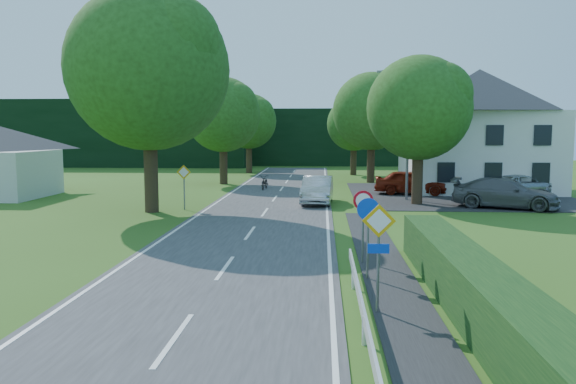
# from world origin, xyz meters

# --- Properties ---
(road) EXTENTS (7.00, 80.00, 0.04)m
(road) POSITION_xyz_m (0.00, 20.00, 0.02)
(road) COLOR #353537
(road) RESTS_ON ground
(parking_pad) EXTENTS (14.00, 16.00, 0.04)m
(parking_pad) POSITION_xyz_m (12.00, 33.00, 0.02)
(parking_pad) COLOR black
(parking_pad) RESTS_ON ground
(line_edge_left) EXTENTS (0.12, 80.00, 0.01)m
(line_edge_left) POSITION_xyz_m (-3.25, 20.00, 0.04)
(line_edge_left) COLOR white
(line_edge_left) RESTS_ON road
(line_edge_right) EXTENTS (0.12, 80.00, 0.01)m
(line_edge_right) POSITION_xyz_m (3.25, 20.00, 0.04)
(line_edge_right) COLOR white
(line_edge_right) RESTS_ON road
(line_centre) EXTENTS (0.12, 80.00, 0.01)m
(line_centre) POSITION_xyz_m (0.00, 20.00, 0.04)
(line_centre) COLOR white
(line_centre) RESTS_ON road
(tree_main) EXTENTS (9.40, 9.40, 11.64)m
(tree_main) POSITION_xyz_m (-6.00, 24.00, 5.82)
(tree_main) COLOR #244414
(tree_main) RESTS_ON ground
(tree_left_far) EXTENTS (7.00, 7.00, 8.58)m
(tree_left_far) POSITION_xyz_m (-5.00, 40.00, 4.29)
(tree_left_far) COLOR #244414
(tree_left_far) RESTS_ON ground
(tree_right_far) EXTENTS (7.40, 7.40, 9.09)m
(tree_right_far) POSITION_xyz_m (7.00, 42.00, 4.54)
(tree_right_far) COLOR #244414
(tree_right_far) RESTS_ON ground
(tree_left_back) EXTENTS (6.60, 6.60, 8.07)m
(tree_left_back) POSITION_xyz_m (-4.50, 52.00, 4.04)
(tree_left_back) COLOR #244414
(tree_left_back) RESTS_ON ground
(tree_right_back) EXTENTS (6.20, 6.20, 7.56)m
(tree_right_back) POSITION_xyz_m (6.00, 50.00, 3.78)
(tree_right_back) COLOR #244414
(tree_right_back) RESTS_ON ground
(tree_right_mid) EXTENTS (7.00, 7.00, 8.58)m
(tree_right_mid) POSITION_xyz_m (8.50, 28.00, 4.29)
(tree_right_mid) COLOR #244414
(tree_right_mid) RESTS_ON ground
(treeline_left) EXTENTS (44.00, 6.00, 8.00)m
(treeline_left) POSITION_xyz_m (-28.00, 62.00, 4.00)
(treeline_left) COLOR black
(treeline_left) RESTS_ON ground
(treeline_right) EXTENTS (30.00, 5.00, 7.00)m
(treeline_right) POSITION_xyz_m (8.00, 66.00, 3.50)
(treeline_right) COLOR black
(treeline_right) RESTS_ON ground
(house_white) EXTENTS (10.60, 8.40, 8.60)m
(house_white) POSITION_xyz_m (14.00, 36.00, 4.41)
(house_white) COLOR white
(house_white) RESTS_ON ground
(streetlight) EXTENTS (2.03, 0.18, 8.00)m
(streetlight) POSITION_xyz_m (8.06, 30.00, 4.46)
(streetlight) COLOR slate
(streetlight) RESTS_ON ground
(sign_priority_right) EXTENTS (0.78, 0.09, 2.59)m
(sign_priority_right) POSITION_xyz_m (4.30, 7.98, 1.80)
(sign_priority_right) COLOR slate
(sign_priority_right) RESTS_ON ground
(sign_roundabout) EXTENTS (0.64, 0.08, 2.37)m
(sign_roundabout) POSITION_xyz_m (4.30, 10.98, 1.67)
(sign_roundabout) COLOR slate
(sign_roundabout) RESTS_ON ground
(sign_speed_limit) EXTENTS (0.64, 0.11, 2.37)m
(sign_speed_limit) POSITION_xyz_m (4.30, 12.97, 1.77)
(sign_speed_limit) COLOR slate
(sign_speed_limit) RESTS_ON ground
(sign_priority_left) EXTENTS (0.78, 0.09, 2.44)m
(sign_priority_left) POSITION_xyz_m (-4.50, 24.98, 1.72)
(sign_priority_left) COLOR slate
(sign_priority_left) RESTS_ON ground
(moving_car) EXTENTS (1.94, 4.89, 1.58)m
(moving_car) POSITION_xyz_m (2.70, 27.87, 0.83)
(moving_car) COLOR silver
(moving_car) RESTS_ON road
(motorcycle) EXTENTS (0.84, 2.06, 1.06)m
(motorcycle) POSITION_xyz_m (-1.18, 35.51, 0.57)
(motorcycle) COLOR black
(motorcycle) RESTS_ON road
(parked_car_red) EXTENTS (5.03, 2.65, 1.63)m
(parked_car_red) POSITION_xyz_m (8.92, 33.00, 0.86)
(parked_car_red) COLOR maroon
(parked_car_red) RESTS_ON parking_pad
(parked_car_grey) EXTENTS (6.06, 4.13, 1.63)m
(parked_car_grey) POSITION_xyz_m (13.04, 26.50, 0.86)
(parked_car_grey) COLOR #545459
(parked_car_grey) RESTS_ON parking_pad
(parked_car_silver_b) EXTENTS (5.64, 4.65, 1.43)m
(parked_car_silver_b) POSITION_xyz_m (15.75, 32.20, 0.76)
(parked_car_silver_b) COLOR #B1B3B8
(parked_car_silver_b) RESTS_ON parking_pad
(parasol) EXTENTS (2.54, 2.58, 2.19)m
(parasol) POSITION_xyz_m (11.11, 35.00, 1.14)
(parasol) COLOR red
(parasol) RESTS_ON parking_pad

